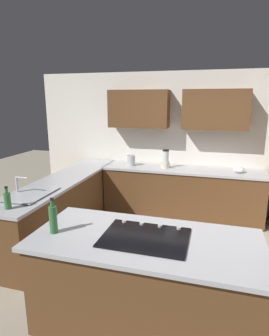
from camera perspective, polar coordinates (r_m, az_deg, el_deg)
name	(u,v)px	position (r m, az deg, el deg)	size (l,w,h in m)	color
ground_plane	(172,268)	(3.82, 7.60, -19.63)	(14.00, 14.00, 0.00)	#9E937F
wall_back	(187,135)	(5.28, 10.70, 6.53)	(6.00, 0.44, 2.60)	white
lower_cabinets_back	(181,194)	(5.19, 9.49, -5.16)	(2.80, 0.60, 0.86)	brown
countertop_back	(182,170)	(5.07, 9.69, -0.34)	(2.84, 0.64, 0.04)	#B2B2B7
lower_cabinets_side	(64,207)	(4.65, -14.11, -7.69)	(0.60, 2.90, 0.86)	brown
countertop_side	(63,180)	(4.51, -14.44, -2.35)	(0.64, 2.94, 0.04)	#B2B2B7
island_base	(145,284)	(2.82, 2.10, -22.55)	(1.97, 0.87, 0.86)	brown
island_top	(145,240)	(2.57, 2.19, -14.45)	(2.05, 0.95, 0.04)	#B2B2B7
sink_unit	(30,193)	(3.87, -20.48, -4.88)	(0.46, 0.70, 0.23)	#515456
cooktop	(145,237)	(2.57, 2.22, -13.85)	(0.76, 0.56, 0.03)	black
blender	(166,160)	(5.05, 6.35, 1.63)	(0.15, 0.15, 0.33)	beige
mixing_bowl	(239,170)	(5.02, 20.52, -0.31)	(0.19, 0.19, 0.10)	white
kettle	(131,160)	(5.20, -0.73, 1.57)	(0.16, 0.16, 0.20)	#B7BABF
dish_soap_bottle	(7,200)	(3.46, -24.49, -5.99)	(0.07, 0.07, 0.26)	#336B38
oil_bottle	(53,219)	(2.70, -16.26, -9.86)	(0.07, 0.07, 0.34)	#336B38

